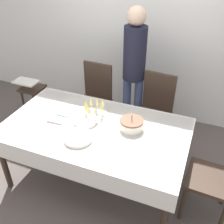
% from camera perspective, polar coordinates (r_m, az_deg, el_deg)
% --- Properties ---
extents(ground_plane, '(12.00, 12.00, 0.00)m').
position_cam_1_polar(ground_plane, '(3.13, -3.27, -14.10)').
color(ground_plane, '#564C47').
extents(wall_back, '(8.00, 0.05, 2.70)m').
position_cam_1_polar(wall_back, '(3.75, 6.86, 18.42)').
color(wall_back, silver).
rests_on(wall_back, ground_plane).
extents(dining_table, '(1.86, 1.08, 0.73)m').
position_cam_1_polar(dining_table, '(2.70, -3.70, -5.03)').
color(dining_table, silver).
rests_on(dining_table, ground_plane).
extents(dining_chair_far_left, '(0.44, 0.44, 0.98)m').
position_cam_1_polar(dining_chair_far_left, '(3.54, -3.77, 3.44)').
color(dining_chair_far_left, '#38281E').
rests_on(dining_chair_far_left, ground_plane).
extents(dining_chair_far_right, '(0.46, 0.46, 0.98)m').
position_cam_1_polar(dining_chair_far_right, '(3.31, 9.28, 0.74)').
color(dining_chair_far_right, '#38281E').
rests_on(dining_chair_far_right, ground_plane).
extents(dining_chair_right_end, '(0.44, 0.44, 0.98)m').
position_cam_1_polar(dining_chair_right_end, '(2.60, 22.73, -12.60)').
color(dining_chair_right_end, '#38281E').
rests_on(dining_chair_right_end, ground_plane).
extents(birthday_cake, '(0.23, 0.23, 0.17)m').
position_cam_1_polar(birthday_cake, '(2.60, 4.29, -2.63)').
color(birthday_cake, silver).
rests_on(birthday_cake, dining_table).
extents(champagne_tray, '(0.31, 0.31, 0.18)m').
position_cam_1_polar(champagne_tray, '(2.76, -4.01, 0.81)').
color(champagne_tray, silver).
rests_on(champagne_tray, dining_table).
extents(plate_stack_main, '(0.28, 0.28, 0.03)m').
position_cam_1_polar(plate_stack_main, '(2.50, -7.36, -5.58)').
color(plate_stack_main, silver).
rests_on(plate_stack_main, dining_table).
extents(plate_stack_dessert, '(0.23, 0.23, 0.03)m').
position_cam_1_polar(plate_stack_dessert, '(2.70, -5.82, -2.02)').
color(plate_stack_dessert, silver).
rests_on(plate_stack_dessert, dining_table).
extents(cake_knife, '(0.29, 0.12, 0.00)m').
position_cam_1_polar(cake_knife, '(2.49, 2.58, -5.83)').
color(cake_knife, silver).
rests_on(cake_knife, dining_table).
extents(fork_pile, '(0.17, 0.07, 0.02)m').
position_cam_1_polar(fork_pile, '(2.77, -12.30, -1.92)').
color(fork_pile, silver).
rests_on(fork_pile, dining_table).
extents(napkin_pile, '(0.15, 0.15, 0.01)m').
position_cam_1_polar(napkin_pile, '(2.89, -10.10, -0.04)').
color(napkin_pile, '#8CC6E0').
rests_on(napkin_pile, dining_table).
extents(person_standing, '(0.28, 0.28, 1.71)m').
position_cam_1_polar(person_standing, '(3.30, 4.87, 10.61)').
color(person_standing, '#3F4C72').
rests_on(person_standing, ground_plane).
extents(high_chair, '(0.33, 0.35, 0.71)m').
position_cam_1_polar(high_chair, '(3.90, -17.01, 3.95)').
color(high_chair, '#38281E').
rests_on(high_chair, ground_plane).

